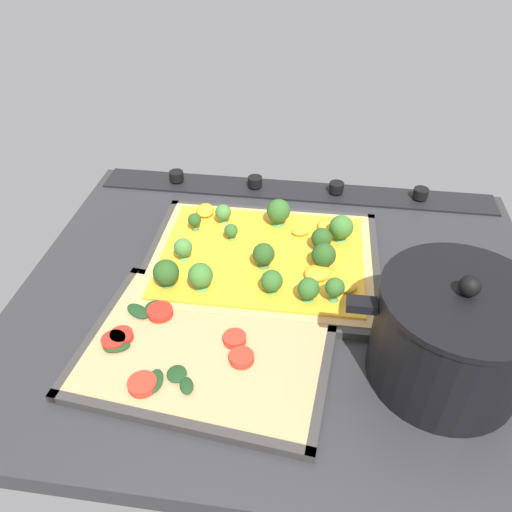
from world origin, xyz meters
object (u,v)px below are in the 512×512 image
baking_tray_back (208,350)px  cooking_pot (452,336)px  broccoli_pizza (265,255)px  baking_tray_front (262,262)px  veggie_pizza_back (202,346)px

baking_tray_back → cooking_pot: (-29.97, -0.66, 6.51)cm
baking_tray_back → cooking_pot: cooking_pot is taller
broccoli_pizza → baking_tray_back: broccoli_pizza is taller
cooking_pot → broccoli_pizza: bearing=-36.3°
broccoli_pizza → baking_tray_back: 19.63cm
broccoli_pizza → baking_tray_back: size_ratio=1.01×
baking_tray_front → veggie_pizza_back: bearing=74.2°
baking_tray_back → veggie_pizza_back: size_ratio=1.08×
baking_tray_front → baking_tray_back: same height
broccoli_pizza → baking_tray_back: bearing=74.5°
baking_tray_front → baking_tray_back: bearing=76.0°
baking_tray_front → cooking_pot: bearing=143.7°
broccoli_pizza → cooking_pot: size_ratio=1.35×
baking_tray_back → cooking_pot: bearing=-178.7°
cooking_pot → baking_tray_back: bearing=1.3°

